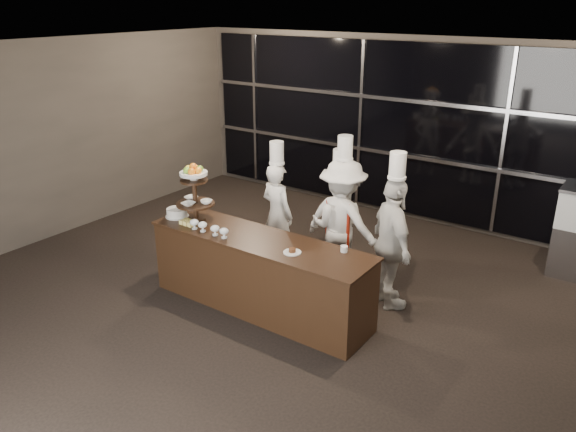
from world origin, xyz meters
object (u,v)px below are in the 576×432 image
Objects in this scene: buffet_counter at (260,273)px; chef_a at (277,212)px; chef_b at (338,225)px; layer_cake at (177,213)px; chef_c at (342,221)px; display_stand at (194,189)px; chef_d at (392,243)px.

chef_a reaches higher than buffet_counter.
chef_b reaches higher than chef_a.
buffet_counter is at bearing 2.22° from layer_cake.
chef_c is at bearing 36.55° from layer_cake.
chef_b is 0.12m from chef_c.
chef_a is (0.42, 1.14, -0.57)m from display_stand.
buffet_counter is 1.32m from chef_a.
layer_cake is (-1.29, -0.05, 0.51)m from buffet_counter.
chef_b reaches higher than layer_cake.
chef_d reaches higher than display_stand.
chef_c is at bearing 4.06° from chef_a.
chef_c is (0.42, 1.21, 0.38)m from buffet_counter.
chef_a is 1.83m from chef_d.
display_stand reaches higher than layer_cake.
chef_c is at bearing 71.11° from buffet_counter.
buffet_counter is 1.32m from chef_b.
chef_b is at bearing 162.18° from chef_c.
chef_a is (0.71, 1.19, -0.21)m from layer_cake.
chef_a is 1.00m from chef_c.
layer_cake is 0.17× the size of chef_a.
chef_c is at bearing -17.82° from chef_b.
chef_a is at bearing -175.94° from chef_c.
layer_cake is 1.40m from chef_a.
chef_b is (0.34, 1.24, 0.29)m from buffet_counter.
chef_a is 0.90× the size of chef_c.
display_stand is 2.48× the size of layer_cake.
display_stand is (-1.00, -0.00, 0.87)m from buffet_counter.
chef_d is (0.82, -0.25, -0.01)m from chef_c.
display_stand is at bearing -156.73° from chef_d.
chef_a is at bearing 59.22° from layer_cake.
buffet_counter is 1.34m from chef_c.
chef_d is at bearing 37.88° from buffet_counter.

